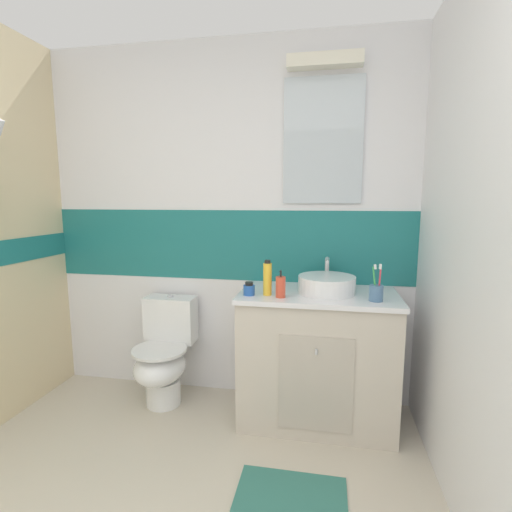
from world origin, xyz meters
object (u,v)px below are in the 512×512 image
Objects in this scene: sink_basin at (327,284)px; toothbrush_cup at (376,292)px; hair_gel_jar at (249,289)px; shampoo_bottle_tall at (267,278)px; soap_dispenser at (281,287)px; toilet at (164,355)px.

sink_basin is 0.31m from toothbrush_cup.
hair_gel_jar is (-0.46, -0.15, -0.02)m from sink_basin.
soap_dispenser is at bearing -24.58° from shampoo_bottle_tall.
soap_dispenser is (-0.27, -0.16, 0.01)m from sink_basin.
toothbrush_cup reaches higher than toilet.
toothbrush_cup is at bearing 1.69° from soap_dispenser.
sink_basin is at bearing 19.35° from shampoo_bottle_tall.
toilet is 0.86m from hair_gel_jar.
toilet is 1.50m from toothbrush_cup.
sink_basin is 1.84× the size of shampoo_bottle_tall.
shampoo_bottle_tall is (-0.08, 0.04, 0.04)m from soap_dispenser.
shampoo_bottle_tall is 2.67× the size of hair_gel_jar.
soap_dispenser is 0.77× the size of shampoo_bottle_tall.
toothbrush_cup is 2.67× the size of hair_gel_jar.
sink_basin is at bearing 17.43° from hair_gel_jar.
shampoo_bottle_tall reaches higher than soap_dispenser.
soap_dispenser is at bearing -5.23° from hair_gel_jar.
soap_dispenser is at bearing -12.37° from toilet.
shampoo_bottle_tall is at bearing -160.65° from sink_basin.
soap_dispenser is (0.84, -0.18, 0.57)m from toilet.
soap_dispenser is (-0.55, -0.02, 0.01)m from toothbrush_cup.
toilet is 0.98m from shampoo_bottle_tall.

